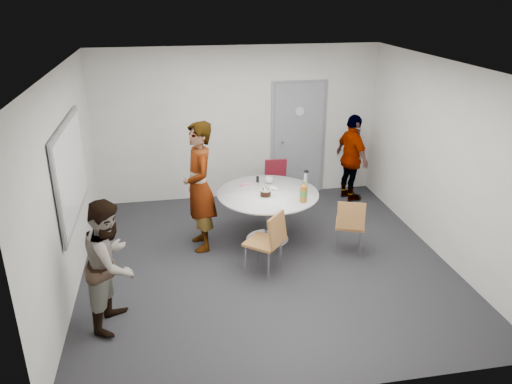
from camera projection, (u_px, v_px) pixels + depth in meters
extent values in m
plane|color=black|center=(266.00, 262.00, 7.03)|extent=(5.00, 5.00, 0.00)
plane|color=silver|center=(267.00, 66.00, 6.01)|extent=(5.00, 5.00, 0.00)
plane|color=beige|center=(238.00, 124.00, 8.80)|extent=(5.00, 0.00, 5.00)
plane|color=beige|center=(66.00, 184.00, 6.10)|extent=(0.00, 5.00, 5.00)
plane|color=beige|center=(442.00, 161.00, 6.94)|extent=(0.00, 5.00, 5.00)
plane|color=beige|center=(325.00, 270.00, 4.24)|extent=(5.00, 0.00, 5.00)
cube|color=slate|center=(298.00, 139.00, 9.07)|extent=(0.90, 0.05, 2.05)
cube|color=gray|center=(298.00, 139.00, 9.10)|extent=(1.02, 0.04, 2.12)
cylinder|color=#B2BFC6|center=(300.00, 111.00, 8.85)|extent=(0.16, 0.01, 0.16)
cylinder|color=silver|center=(282.00, 141.00, 8.97)|extent=(0.04, 0.14, 0.04)
cube|color=gray|center=(71.00, 171.00, 6.25)|extent=(0.03, 1.90, 1.25)
cube|color=white|center=(73.00, 171.00, 6.26)|extent=(0.01, 1.78, 1.13)
cylinder|color=silver|center=(268.00, 194.00, 7.35)|extent=(1.50, 1.50, 0.03)
cylinder|color=silver|center=(268.00, 217.00, 7.49)|extent=(0.09, 0.09, 0.73)
cylinder|color=silver|center=(267.00, 239.00, 7.63)|extent=(0.64, 0.64, 0.02)
cylinder|color=silver|center=(266.00, 196.00, 7.21)|extent=(0.20, 0.20, 0.01)
cylinder|color=black|center=(266.00, 193.00, 7.20)|extent=(0.15, 0.15, 0.08)
cylinder|color=silver|center=(266.00, 190.00, 7.18)|extent=(0.16, 0.16, 0.02)
cylinder|color=#9A6521|center=(304.00, 194.00, 6.98)|extent=(0.10, 0.10, 0.24)
cylinder|color=#498334|center=(304.00, 193.00, 6.98)|extent=(0.11, 0.11, 0.09)
cone|color=#9A6521|center=(304.00, 184.00, 6.93)|extent=(0.10, 0.10, 0.05)
cylinder|color=#419046|center=(304.00, 182.00, 6.91)|extent=(0.04, 0.04, 0.03)
imported|color=white|center=(269.00, 180.00, 7.69)|extent=(0.17, 0.17, 0.10)
cylinder|color=black|center=(258.00, 179.00, 7.73)|extent=(0.05, 0.05, 0.11)
cylinder|color=silver|center=(306.00, 178.00, 7.62)|extent=(0.07, 0.07, 0.20)
cylinder|color=black|center=(306.00, 171.00, 7.58)|extent=(0.08, 0.08, 0.03)
cube|color=#CF6781|center=(245.00, 184.00, 7.62)|extent=(0.14, 0.11, 0.02)
ellipsoid|color=white|center=(273.00, 188.00, 7.46)|extent=(0.17, 0.17, 0.03)
cube|color=olive|center=(263.00, 242.00, 6.60)|extent=(0.60, 0.60, 0.04)
cube|color=olive|center=(277.00, 230.00, 6.41)|extent=(0.33, 0.37, 0.41)
cylinder|color=silver|center=(258.00, 249.00, 6.90)|extent=(0.02, 0.02, 0.46)
cylinder|color=silver|center=(246.00, 260.00, 6.62)|extent=(0.02, 0.02, 0.46)
cylinder|color=silver|center=(281.00, 255.00, 6.74)|extent=(0.02, 0.02, 0.46)
cylinder|color=silver|center=(269.00, 266.00, 6.46)|extent=(0.02, 0.02, 0.46)
cube|color=olive|center=(350.00, 224.00, 7.15)|extent=(0.52, 0.52, 0.03)
cube|color=olive|center=(351.00, 216.00, 6.89)|extent=(0.39, 0.22, 0.39)
cylinder|color=silver|center=(360.00, 234.00, 7.36)|extent=(0.02, 0.02, 0.43)
cylinder|color=silver|center=(338.00, 232.00, 7.41)|extent=(0.02, 0.02, 0.43)
cylinder|color=silver|center=(361.00, 244.00, 7.06)|extent=(0.02, 0.02, 0.43)
cylinder|color=silver|center=(337.00, 242.00, 7.11)|extent=(0.02, 0.02, 0.43)
cube|color=maroon|center=(277.00, 185.00, 8.60)|extent=(0.42, 0.42, 0.03)
cube|color=maroon|center=(276.00, 169.00, 8.69)|extent=(0.38, 0.11, 0.38)
cylinder|color=silver|center=(269.00, 200.00, 8.51)|extent=(0.02, 0.02, 0.43)
cylinder|color=silver|center=(288.00, 199.00, 8.55)|extent=(0.02, 0.02, 0.43)
cylinder|color=silver|center=(266.00, 193.00, 8.81)|extent=(0.02, 0.02, 0.43)
cylinder|color=silver|center=(284.00, 192.00, 8.85)|extent=(0.02, 0.02, 0.43)
imported|color=#A5C6EA|center=(199.00, 187.00, 7.10)|extent=(0.54, 0.74, 1.90)
imported|color=white|center=(111.00, 263.00, 5.50)|extent=(0.74, 0.86, 1.52)
imported|color=black|center=(352.00, 158.00, 8.83)|extent=(0.56, 0.98, 1.57)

